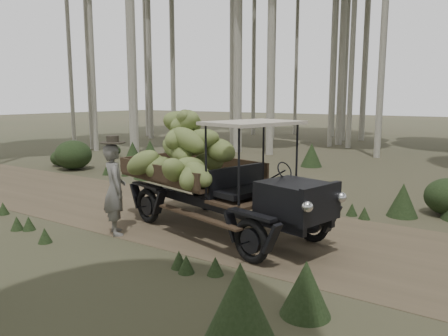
{
  "coord_description": "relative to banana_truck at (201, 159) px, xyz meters",
  "views": [
    {
      "loc": [
        6.22,
        -7.76,
        2.79
      ],
      "look_at": [
        1.34,
        -0.46,
        1.35
      ],
      "focal_mm": 35.0,
      "sensor_mm": 36.0,
      "label": 1
    }
  ],
  "objects": [
    {
      "name": "banana_truck",
      "position": [
        0.0,
        0.0,
        0.0
      ],
      "size": [
        5.33,
        2.93,
        2.62
      ],
      "rotation": [
        0.0,
        0.0,
        -0.25
      ],
      "color": "black",
      "rests_on": "ground"
    },
    {
      "name": "undergrowth",
      "position": [
        -0.88,
        -1.16,
        -0.93
      ],
      "size": [
        22.66,
        22.13,
        1.39
      ],
      "color": "#233319",
      "rests_on": "ground"
    },
    {
      "name": "farmer",
      "position": [
        -1.18,
        -1.34,
        -0.53
      ],
      "size": [
        0.81,
        0.74,
        2.02
      ],
      "rotation": [
        0.0,
        0.0,
        2.57
      ],
      "color": "#625F59",
      "rests_on": "ground"
    },
    {
      "name": "ground",
      "position": [
        -0.76,
        0.47,
        -1.49
      ],
      "size": [
        120.0,
        120.0,
        0.0
      ],
      "primitive_type": "plane",
      "color": "#473D2B",
      "rests_on": "ground"
    },
    {
      "name": "dirt_track",
      "position": [
        -0.76,
        0.47,
        -1.49
      ],
      "size": [
        70.0,
        4.0,
        0.01
      ],
      "primitive_type": "cube",
      "color": "brown",
      "rests_on": "ground"
    }
  ]
}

